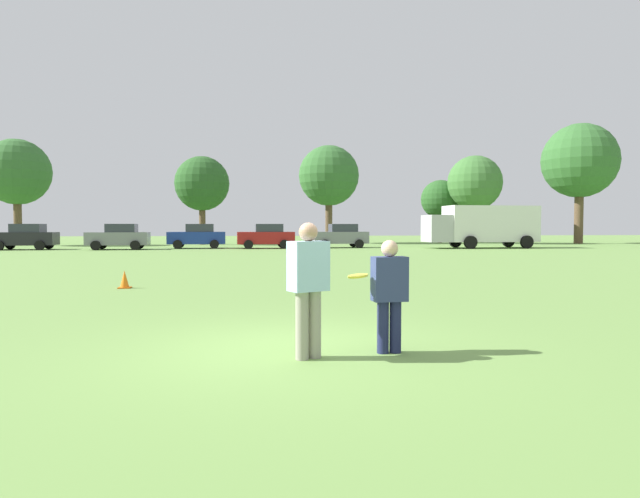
% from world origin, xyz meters
% --- Properties ---
extents(ground_plane, '(167.46, 167.46, 0.00)m').
position_xyz_m(ground_plane, '(0.00, 0.00, 0.00)').
color(ground_plane, '#6B9347').
extents(player_thrower, '(0.56, 0.46, 1.74)m').
position_xyz_m(player_thrower, '(0.17, -0.57, 0.98)').
color(player_thrower, gray).
rests_on(player_thrower, ground).
extents(player_defender, '(0.47, 0.30, 1.51)m').
position_xyz_m(player_defender, '(1.28, -0.38, 0.84)').
color(player_defender, '#1E234C').
rests_on(player_defender, ground).
extents(frisbee, '(0.27, 0.27, 0.07)m').
position_xyz_m(frisbee, '(0.85, -0.37, 1.04)').
color(frisbee, yellow).
extents(traffic_cone, '(0.32, 0.32, 0.48)m').
position_xyz_m(traffic_cone, '(-4.05, 7.92, 0.23)').
color(traffic_cone, '#D8590C').
rests_on(traffic_cone, ground).
extents(parked_car_mid_left, '(4.28, 2.38, 1.82)m').
position_xyz_m(parked_car_mid_left, '(-16.65, 33.40, 0.92)').
color(parked_car_mid_left, black).
rests_on(parked_car_mid_left, ground).
extents(parked_car_center, '(4.28, 2.38, 1.82)m').
position_xyz_m(parked_car_center, '(-10.17, 32.91, 0.92)').
color(parked_car_center, slate).
rests_on(parked_car_center, ground).
extents(parked_car_mid_right, '(4.28, 2.38, 1.82)m').
position_xyz_m(parked_car_mid_right, '(-4.86, 34.38, 0.92)').
color(parked_car_mid_right, navy).
rests_on(parked_car_mid_right, ground).
extents(parked_car_near_right, '(4.28, 2.38, 1.82)m').
position_xyz_m(parked_car_near_right, '(0.24, 33.74, 0.92)').
color(parked_car_near_right, maroon).
rests_on(parked_car_near_right, ground).
extents(parked_car_far_right, '(4.28, 2.38, 1.82)m').
position_xyz_m(parked_car_far_right, '(5.91, 34.37, 0.92)').
color(parked_car_far_right, slate).
rests_on(parked_car_far_right, ground).
extents(box_truck, '(8.61, 3.29, 3.18)m').
position_xyz_m(box_truck, '(16.48, 32.52, 1.75)').
color(box_truck, white).
rests_on(box_truck, ground).
extents(tree_west_oak, '(5.54, 5.54, 9.00)m').
position_xyz_m(tree_west_oak, '(-20.59, 41.92, 6.19)').
color(tree_west_oak, brown).
rests_on(tree_west_oak, ground).
extents(tree_west_maple, '(4.83, 4.83, 7.86)m').
position_xyz_m(tree_west_maple, '(-5.29, 42.65, 5.40)').
color(tree_west_maple, brown).
rests_on(tree_west_maple, ground).
extents(tree_center_elm, '(5.73, 5.73, 9.32)m').
position_xyz_m(tree_center_elm, '(6.38, 44.84, 6.41)').
color(tree_center_elm, brown).
rests_on(tree_center_elm, ground).
extents(tree_east_birch, '(3.81, 3.81, 6.18)m').
position_xyz_m(tree_east_birch, '(17.53, 45.34, 4.25)').
color(tree_east_birch, brown).
rests_on(tree_east_birch, ground).
extents(tree_east_oak, '(5.08, 5.08, 8.26)m').
position_xyz_m(tree_east_oak, '(19.89, 42.52, 5.68)').
color(tree_east_oak, brown).
rests_on(tree_east_oak, ground).
extents(tree_far_east_pine, '(6.92, 6.92, 11.24)m').
position_xyz_m(tree_far_east_pine, '(29.66, 41.44, 7.73)').
color(tree_far_east_pine, brown).
rests_on(tree_far_east_pine, ground).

